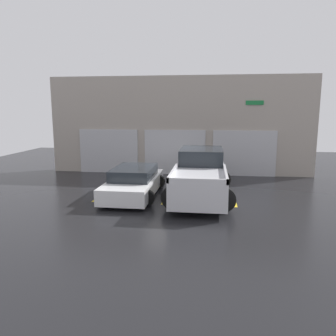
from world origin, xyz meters
TOP-DOWN VIEW (x-y plane):
  - ground_plane at (0.00, 0.00)m, footprint 28.00×28.00m
  - shophouse_building at (-0.01, 3.29)m, footprint 14.26×0.68m
  - pickup_truck at (1.35, -1.52)m, footprint 2.60×5.37m
  - sedan_white at (-1.35, -1.79)m, footprint 2.18×4.39m
  - parking_stripe_far_left at (-2.69, -1.82)m, footprint 0.12×2.20m
  - parking_stripe_left at (0.00, -1.82)m, footprint 0.12×2.20m
  - parking_stripe_centre at (2.69, -1.82)m, footprint 0.12×2.20m

SIDE VIEW (x-z plane):
  - ground_plane at x=0.00m, z-range 0.00..0.00m
  - parking_stripe_far_left at x=-2.69m, z-range 0.00..0.01m
  - parking_stripe_left at x=0.00m, z-range 0.00..0.01m
  - parking_stripe_centre at x=2.69m, z-range 0.00..0.01m
  - sedan_white at x=-1.35m, z-range -0.03..1.14m
  - pickup_truck at x=1.35m, z-range -0.05..1.77m
  - shophouse_building at x=-0.01m, z-range -0.06..5.20m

